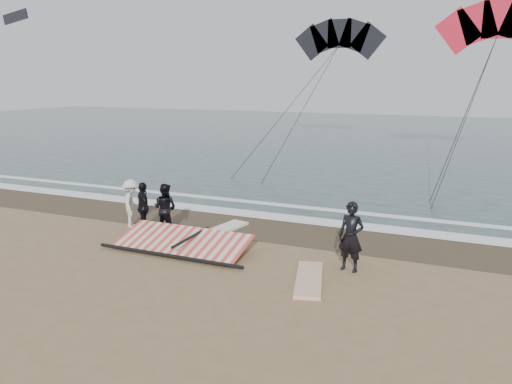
% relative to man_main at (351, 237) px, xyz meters
% --- Properties ---
extents(ground, '(120.00, 120.00, 0.00)m').
position_rel_man_main_xyz_m(ground, '(-2.45, -1.85, -0.93)').
color(ground, '#8C704C').
rests_on(ground, ground).
extents(sea, '(120.00, 54.00, 0.02)m').
position_rel_man_main_xyz_m(sea, '(-2.45, 31.15, -0.92)').
color(sea, '#233838').
rests_on(sea, ground).
extents(wet_sand, '(120.00, 2.80, 0.01)m').
position_rel_man_main_xyz_m(wet_sand, '(-2.45, 2.65, -0.93)').
color(wet_sand, '#4C3D2B').
rests_on(wet_sand, ground).
extents(foam_near, '(120.00, 0.90, 0.01)m').
position_rel_man_main_xyz_m(foam_near, '(-2.45, 4.05, -0.91)').
color(foam_near, white).
rests_on(foam_near, sea).
extents(foam_far, '(120.00, 0.45, 0.01)m').
position_rel_man_main_xyz_m(foam_far, '(-2.45, 5.75, -0.91)').
color(foam_far, white).
rests_on(foam_far, sea).
extents(man_main, '(0.75, 0.56, 1.87)m').
position_rel_man_main_xyz_m(man_main, '(0.00, 0.00, 0.00)').
color(man_main, black).
rests_on(man_main, ground).
extents(board_white, '(1.17, 2.35, 0.09)m').
position_rel_man_main_xyz_m(board_white, '(-0.78, -1.10, -0.89)').
color(board_white, silver).
rests_on(board_white, ground).
extents(board_cream, '(1.09, 2.40, 0.10)m').
position_rel_man_main_xyz_m(board_cream, '(-4.68, 1.72, -0.88)').
color(board_cream, white).
rests_on(board_cream, ground).
extents(trio_cluster, '(2.34, 1.38, 1.67)m').
position_rel_man_main_xyz_m(trio_cluster, '(-7.05, 0.93, -0.11)').
color(trio_cluster, black).
rests_on(trio_cluster, ground).
extents(sail_rig, '(4.65, 2.01, 0.51)m').
position_rel_man_main_xyz_m(sail_rig, '(-4.95, -0.23, -0.74)').
color(sail_rig, black).
rests_on(sail_rig, ground).
extents(kite_red, '(7.30, 5.90, 13.78)m').
position_rel_man_main_xyz_m(kite_red, '(3.66, 18.78, 6.56)').
color(kite_red, red).
rests_on(kite_red, ground).
extents(kite_dark, '(7.39, 7.63, 16.67)m').
position_rel_man_main_xyz_m(kite_dark, '(-6.43, 24.30, 6.55)').
color(kite_dark, black).
rests_on(kite_dark, ground).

